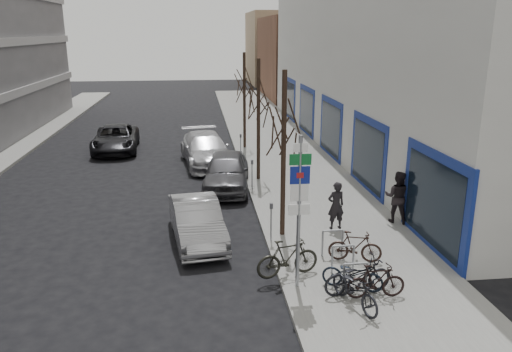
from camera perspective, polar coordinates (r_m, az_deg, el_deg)
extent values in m
plane|color=black|center=(13.38, -5.74, -13.50)|extent=(120.00, 120.00, 0.00)
cube|color=slate|center=(23.05, 4.96, -0.32)|extent=(5.00, 70.00, 0.15)
cube|color=#B7B7B2|center=(32.51, 25.51, 11.85)|extent=(20.00, 32.00, 10.00)
cube|color=brown|center=(53.32, 7.65, 13.28)|extent=(12.00, 14.00, 8.00)
cube|color=#937A5B|center=(68.03, 4.91, 14.39)|extent=(13.00, 12.00, 9.00)
cylinder|color=gray|center=(12.71, 4.90, -4.64)|extent=(0.10, 0.10, 4.20)
cube|color=white|center=(12.16, 5.13, 3.26)|extent=(0.35, 0.03, 0.22)
cube|color=#0C5926|center=(12.23, 5.10, 1.89)|extent=(0.55, 0.03, 0.28)
cube|color=navy|center=(12.34, 5.05, 0.09)|extent=(0.50, 0.03, 0.45)
cube|color=maroon|center=(12.33, 5.06, 0.08)|extent=(0.18, 0.02, 0.14)
cube|color=white|center=(12.47, 5.00, -1.90)|extent=(0.45, 0.03, 0.45)
cube|color=white|center=(12.62, 4.95, -3.84)|extent=(0.55, 0.03, 0.28)
cylinder|color=gray|center=(13.17, 9.97, -11.48)|extent=(0.06, 0.06, 0.80)
cylinder|color=gray|center=(13.34, 12.49, -11.24)|extent=(0.06, 0.06, 0.80)
cylinder|color=gray|center=(13.07, 11.34, -9.80)|extent=(0.60, 0.06, 0.06)
cylinder|color=gray|center=(14.11, 8.70, -9.44)|extent=(0.06, 0.06, 0.80)
cylinder|color=gray|center=(14.27, 11.05, -9.25)|extent=(0.06, 0.06, 0.80)
cylinder|color=gray|center=(14.02, 9.96, -7.87)|extent=(0.60, 0.06, 0.06)
cylinder|color=gray|center=(15.07, 7.60, -7.66)|extent=(0.06, 0.06, 0.80)
cylinder|color=gray|center=(15.22, 9.81, -7.51)|extent=(0.06, 0.06, 0.80)
cylinder|color=gray|center=(14.99, 8.78, -6.18)|extent=(0.60, 0.06, 0.06)
cylinder|color=black|center=(15.84, 3.15, 2.08)|extent=(0.16, 0.16, 5.50)
cylinder|color=black|center=(22.13, 0.28, 6.17)|extent=(0.16, 0.16, 5.50)
cylinder|color=black|center=(28.52, -1.33, 8.44)|extent=(0.16, 0.16, 5.50)
cylinder|color=gray|center=(15.93, 1.74, -5.57)|extent=(0.05, 0.05, 1.10)
cube|color=#3F3F44|center=(15.71, 1.76, -3.44)|extent=(0.10, 0.08, 0.18)
cylinder|color=gray|center=(21.10, -0.45, -0.06)|extent=(0.05, 0.05, 1.10)
cube|color=#3F3F44|center=(20.93, -0.45, 1.60)|extent=(0.10, 0.08, 0.18)
cylinder|color=gray|center=(26.39, -1.76, 3.27)|extent=(0.05, 0.05, 1.10)
cube|color=#3F3F44|center=(26.26, -1.77, 4.61)|extent=(0.10, 0.08, 0.18)
imported|color=black|center=(12.58, 11.27, -12.23)|extent=(1.10, 1.84, 1.08)
imported|color=black|center=(13.08, 13.53, -11.59)|extent=(1.54, 0.48, 0.93)
imported|color=black|center=(13.36, 10.99, -10.68)|extent=(1.64, 1.16, 0.98)
imported|color=black|center=(13.76, 3.64, -9.26)|extent=(1.89, 0.95, 1.10)
imported|color=black|center=(13.15, 11.57, -10.82)|extent=(1.89, 0.83, 1.12)
imported|color=black|center=(14.86, 11.25, -7.88)|extent=(1.63, 0.90, 0.95)
imported|color=#98999D|center=(16.34, -6.78, -5.14)|extent=(2.02, 4.36, 1.38)
imported|color=#48474C|center=(21.58, -3.39, 0.58)|extent=(2.40, 4.90, 1.61)
imported|color=#B5B5BB|center=(25.65, -5.74, 3.04)|extent=(2.93, 5.74, 1.59)
imported|color=black|center=(29.61, -15.73, 4.15)|extent=(2.70, 5.35, 1.45)
imported|color=black|center=(17.01, 9.12, -3.35)|extent=(0.66, 0.49, 1.65)
imported|color=black|center=(18.04, 15.86, -2.27)|extent=(0.83, 0.75, 1.86)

